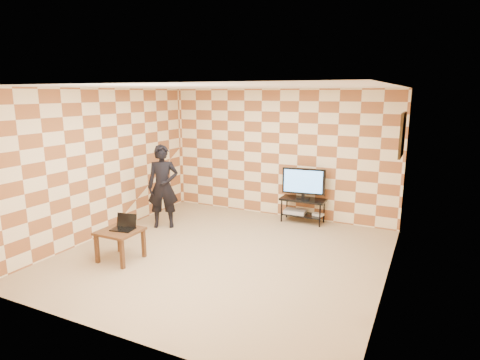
% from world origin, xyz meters
% --- Properties ---
extents(floor, '(5.00, 5.00, 0.00)m').
position_xyz_m(floor, '(0.00, 0.00, 0.00)').
color(floor, tan).
rests_on(floor, ground).
extents(wall_back, '(5.00, 0.02, 2.70)m').
position_xyz_m(wall_back, '(0.00, 2.50, 1.35)').
color(wall_back, '#FFEABC').
rests_on(wall_back, ground).
extents(wall_front, '(5.00, 0.02, 2.70)m').
position_xyz_m(wall_front, '(0.00, -2.50, 1.35)').
color(wall_front, '#FFEABC').
rests_on(wall_front, ground).
extents(wall_left, '(0.02, 5.00, 2.70)m').
position_xyz_m(wall_left, '(-2.50, 0.00, 1.35)').
color(wall_left, '#FFEABC').
rests_on(wall_left, ground).
extents(wall_right, '(0.02, 5.00, 2.70)m').
position_xyz_m(wall_right, '(2.50, 0.00, 1.35)').
color(wall_right, '#FFEABC').
rests_on(wall_right, ground).
extents(ceiling, '(5.00, 5.00, 0.02)m').
position_xyz_m(ceiling, '(0.00, 0.00, 2.70)').
color(ceiling, white).
rests_on(ceiling, wall_back).
extents(wall_art, '(0.04, 0.72, 0.72)m').
position_xyz_m(wall_art, '(2.47, 1.55, 1.95)').
color(wall_art, black).
rests_on(wall_art, wall_right).
extents(tv_stand, '(0.91, 0.41, 0.50)m').
position_xyz_m(tv_stand, '(0.64, 2.24, 0.36)').
color(tv_stand, black).
rests_on(tv_stand, floor).
extents(tv, '(0.87, 0.20, 0.63)m').
position_xyz_m(tv, '(0.64, 2.24, 0.85)').
color(tv, black).
rests_on(tv, tv_stand).
extents(dvd_player, '(0.45, 0.33, 0.07)m').
position_xyz_m(dvd_player, '(0.48, 2.24, 0.21)').
color(dvd_player, '#B4B4B7').
rests_on(dvd_player, tv_stand).
extents(game_console, '(0.23, 0.19, 0.05)m').
position_xyz_m(game_console, '(0.96, 2.27, 0.20)').
color(game_console, silver).
rests_on(game_console, tv_stand).
extents(side_table, '(0.61, 0.61, 0.50)m').
position_xyz_m(side_table, '(-1.39, -0.88, 0.41)').
color(side_table, '#3D2311').
rests_on(side_table, floor).
extents(laptop, '(0.38, 0.32, 0.23)m').
position_xyz_m(laptop, '(-1.36, -0.80, 0.55)').
color(laptop, black).
rests_on(laptop, side_table).
extents(person, '(0.71, 0.64, 1.64)m').
position_xyz_m(person, '(-1.76, 0.77, 0.82)').
color(person, black).
rests_on(person, floor).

